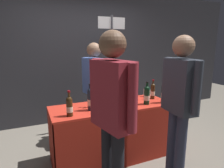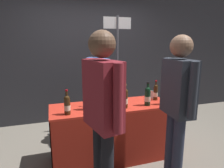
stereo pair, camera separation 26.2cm
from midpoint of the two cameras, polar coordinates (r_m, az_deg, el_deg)
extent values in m
plane|color=gray|center=(3.04, 2.64, -20.60)|extent=(12.00, 12.00, 0.00)
cube|color=#2D2D33|center=(4.21, -5.30, 8.10)|extent=(7.91, 0.12, 2.72)
cube|color=red|center=(2.70, 2.79, -6.52)|extent=(1.67, 0.61, 0.02)
cube|color=#A32519|center=(2.61, 5.08, -16.79)|extent=(1.67, 0.01, 0.77)
cube|color=#A32519|center=(3.11, 0.76, -11.81)|extent=(1.67, 0.01, 0.77)
cube|color=#A32519|center=(2.71, -14.68, -16.01)|extent=(0.01, 0.61, 0.77)
cube|color=#A32519|center=(3.21, 17.02, -11.54)|extent=(0.01, 0.61, 0.77)
cylinder|color=black|center=(2.67, 4.40, -3.87)|extent=(0.08, 0.08, 0.23)
sphere|color=black|center=(2.64, 4.44, -1.44)|extent=(0.08, 0.08, 0.08)
cylinder|color=black|center=(2.64, 4.46, -0.75)|extent=(0.03, 0.03, 0.07)
cylinder|color=black|center=(2.63, 4.47, 0.14)|extent=(0.04, 0.04, 0.02)
cylinder|color=beige|center=(2.68, 4.40, -4.25)|extent=(0.08, 0.08, 0.07)
cylinder|color=#38230F|center=(2.58, 6.77, -4.61)|extent=(0.07, 0.07, 0.23)
sphere|color=#38230F|center=(2.55, 6.83, -2.18)|extent=(0.07, 0.07, 0.07)
cylinder|color=#38230F|center=(2.54, 6.85, -1.29)|extent=(0.03, 0.03, 0.08)
cylinder|color=#B7932D|center=(2.53, 6.88, -0.19)|extent=(0.03, 0.03, 0.02)
cylinder|color=beige|center=(2.58, 6.76, -4.99)|extent=(0.08, 0.08, 0.07)
cylinder|color=#192333|center=(2.50, -3.68, -4.76)|extent=(0.08, 0.08, 0.25)
sphere|color=#192333|center=(2.46, -3.71, -1.94)|extent=(0.08, 0.08, 0.08)
cylinder|color=#192333|center=(2.45, -3.73, -1.08)|extent=(0.03, 0.03, 0.08)
cylinder|color=black|center=(2.44, -3.74, -0.01)|extent=(0.04, 0.04, 0.02)
cylinder|color=beige|center=(2.50, -3.67, -5.20)|extent=(0.08, 0.08, 0.08)
cylinder|color=black|center=(2.84, 18.12, -3.33)|extent=(0.08, 0.08, 0.25)
sphere|color=black|center=(2.81, 18.28, -0.89)|extent=(0.08, 0.08, 0.08)
cylinder|color=black|center=(2.80, 18.33, -0.11)|extent=(0.03, 0.03, 0.08)
cylinder|color=#B7932D|center=(2.80, 18.40, 0.86)|extent=(0.04, 0.04, 0.02)
cylinder|color=beige|center=(2.85, 18.09, -3.72)|extent=(0.08, 0.08, 0.08)
cylinder|color=#38230F|center=(3.02, 15.10, -2.69)|extent=(0.06, 0.06, 0.20)
sphere|color=#38230F|center=(2.99, 15.21, -0.79)|extent=(0.06, 0.06, 0.06)
cylinder|color=#38230F|center=(2.99, 15.25, -0.07)|extent=(0.03, 0.03, 0.08)
cylinder|color=maroon|center=(2.98, 15.30, 0.83)|extent=(0.03, 0.03, 0.02)
cylinder|color=beige|center=(3.02, 15.09, -2.99)|extent=(0.07, 0.07, 0.07)
cylinder|color=black|center=(2.74, 13.11, -3.91)|extent=(0.08, 0.08, 0.22)
sphere|color=black|center=(2.71, 13.22, -1.66)|extent=(0.08, 0.08, 0.08)
cylinder|color=black|center=(2.70, 13.26, -0.76)|extent=(0.03, 0.03, 0.09)
cylinder|color=black|center=(2.69, 13.31, 0.33)|extent=(0.04, 0.04, 0.02)
cylinder|color=beige|center=(2.74, 13.09, -4.27)|extent=(0.08, 0.08, 0.07)
cylinder|color=#38230F|center=(2.36, -9.91, -6.56)|extent=(0.07, 0.07, 0.20)
sphere|color=#38230F|center=(2.34, -10.00, -4.23)|extent=(0.07, 0.07, 0.07)
cylinder|color=#38230F|center=(2.32, -10.04, -3.17)|extent=(0.03, 0.03, 0.09)
cylinder|color=maroon|center=(2.31, -10.09, -1.88)|extent=(0.03, 0.03, 0.02)
cylinder|color=beige|center=(2.37, -9.90, -6.92)|extent=(0.07, 0.07, 0.06)
cylinder|color=silver|center=(2.89, 1.54, -5.03)|extent=(0.07, 0.07, 0.00)
cylinder|color=silver|center=(2.87, 1.54, -4.26)|extent=(0.01, 0.01, 0.08)
cone|color=silver|center=(2.86, 1.55, -2.94)|extent=(0.06, 0.06, 0.06)
cylinder|color=#590C19|center=(2.86, 1.55, -3.27)|extent=(0.04, 0.04, 0.02)
cylinder|color=slate|center=(2.63, -1.52, -5.02)|extent=(0.09, 0.09, 0.15)
cylinder|color=#38722D|center=(2.60, -1.42, -2.34)|extent=(0.01, 0.02, 0.25)
ellipsoid|color=#E05B1E|center=(2.57, -1.31, 0.34)|extent=(0.03, 0.03, 0.05)
cylinder|color=#38722D|center=(2.59, -1.99, -2.22)|extent=(0.03, 0.04, 0.27)
ellipsoid|color=pink|center=(2.57, -2.43, 0.80)|extent=(0.03, 0.03, 0.05)
cylinder|color=#38722D|center=(2.60, -1.38, -2.77)|extent=(0.04, 0.03, 0.21)
ellipsoid|color=pink|center=(2.56, -1.71, -0.56)|extent=(0.03, 0.03, 0.05)
cylinder|color=#38722D|center=(2.59, -1.34, -2.19)|extent=(0.01, 0.05, 0.27)
ellipsoid|color=red|center=(2.54, -1.25, 0.68)|extent=(0.03, 0.03, 0.05)
cube|color=silver|center=(3.11, 13.51, -2.92)|extent=(0.05, 0.12, 0.12)
cylinder|color=black|center=(3.39, -2.43, -9.24)|extent=(0.12, 0.12, 0.82)
cylinder|color=black|center=(3.25, -0.97, -10.20)|extent=(0.12, 0.12, 0.82)
cube|color=#4C6BB7|center=(3.13, -1.80, 2.28)|extent=(0.30, 0.48, 0.58)
sphere|color=#8C664C|center=(3.09, -1.85, 9.97)|extent=(0.23, 0.23, 0.23)
cylinder|color=#4C6BB7|center=(3.36, -3.99, 3.32)|extent=(0.08, 0.08, 0.53)
cylinder|color=#4C6BB7|center=(2.90, 0.73, 1.97)|extent=(0.08, 0.08, 0.53)
cylinder|color=black|center=(2.13, 0.08, -22.38)|extent=(0.12, 0.12, 0.87)
cube|color=maroon|center=(1.75, 1.51, -3.20)|extent=(0.30, 0.47, 0.62)
sphere|color=brown|center=(1.68, 1.59, 11.62)|extent=(0.24, 0.24, 0.24)
cylinder|color=maroon|center=(1.53, 6.76, -4.50)|extent=(0.08, 0.08, 0.57)
cylinder|color=maroon|center=(1.96, -2.57, -0.77)|extent=(0.08, 0.08, 0.57)
cylinder|color=#2D3347|center=(2.46, 21.81, -18.32)|extent=(0.12, 0.12, 0.86)
cylinder|color=#2D3347|center=(2.58, 19.69, -16.73)|extent=(0.12, 0.12, 0.86)
cube|color=#2D333D|center=(2.26, 22.08, -1.01)|extent=(0.24, 0.43, 0.61)
sphere|color=#8C664C|center=(2.21, 22.98, 10.18)|extent=(0.24, 0.24, 0.24)
cylinder|color=#2D333D|center=(2.06, 26.12, -1.84)|extent=(0.08, 0.08, 0.56)
cylinder|color=#2D333D|center=(2.46, 18.78, 0.80)|extent=(0.08, 0.08, 0.56)
cylinder|color=#47474C|center=(3.58, 3.60, 2.54)|extent=(0.04, 0.04, 2.11)
cube|color=silver|center=(3.54, 3.81, 17.45)|extent=(0.50, 0.02, 0.20)
camera|label=1|loc=(0.13, -87.14, 0.60)|focal=31.19mm
camera|label=2|loc=(0.13, 92.86, -0.60)|focal=31.19mm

